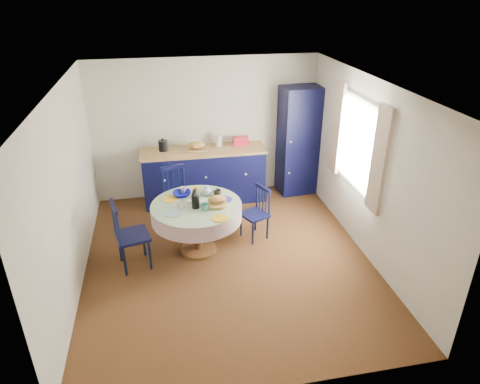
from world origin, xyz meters
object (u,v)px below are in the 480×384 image
(kitchen_counter, at_px, (204,174))
(chair_far, at_px, (177,195))
(mug_b, at_px, (205,207))
(mug_c, at_px, (217,193))
(pantry_cabinet, at_px, (299,141))
(mug_a, at_px, (181,204))
(cobalt_bowl, at_px, (182,194))
(mug_d, at_px, (183,190))
(chair_left, at_px, (129,235))
(dining_table, at_px, (197,212))
(chair_right, at_px, (256,213))

(kitchen_counter, bearing_deg, chair_far, -126.06)
(chair_far, distance_m, mug_b, 1.23)
(mug_c, bearing_deg, pantry_cabinet, 40.62)
(mug_a, relative_size, cobalt_bowl, 0.43)
(mug_d, distance_m, cobalt_bowl, 0.10)
(pantry_cabinet, bearing_deg, mug_c, -145.05)
(mug_a, bearing_deg, chair_far, 91.78)
(cobalt_bowl, bearing_deg, chair_left, -147.02)
(pantry_cabinet, distance_m, dining_table, 2.68)
(cobalt_bowl, bearing_deg, chair_right, -4.18)
(mug_a, relative_size, mug_c, 0.96)
(chair_far, xyz_separation_m, mug_c, (0.58, -0.71, 0.34))
(cobalt_bowl, bearing_deg, kitchen_counter, 70.69)
(dining_table, height_order, chair_left, dining_table)
(dining_table, distance_m, mug_c, 0.43)
(pantry_cabinet, height_order, mug_a, pantry_cabinet)
(chair_left, distance_m, chair_far, 1.33)
(kitchen_counter, height_order, dining_table, kitchen_counter)
(kitchen_counter, distance_m, cobalt_bowl, 1.47)
(mug_a, xyz_separation_m, mug_b, (0.31, -0.17, 0.01))
(dining_table, height_order, mug_a, dining_table)
(kitchen_counter, height_order, mug_b, kitchen_counter)
(mug_b, height_order, cobalt_bowl, mug_b)
(dining_table, height_order, mug_d, dining_table)
(dining_table, distance_m, mug_b, 0.28)
(dining_table, height_order, chair_right, dining_table)
(chair_left, distance_m, cobalt_bowl, 0.97)
(mug_d, bearing_deg, cobalt_bowl, -105.79)
(chair_far, height_order, mug_c, chair_far)
(chair_left, bearing_deg, mug_b, -103.77)
(mug_c, bearing_deg, kitchen_counter, 91.58)
(mug_d, bearing_deg, mug_b, -67.96)
(mug_c, bearing_deg, chair_far, 129.00)
(kitchen_counter, bearing_deg, dining_table, -99.54)
(mug_d, relative_size, cobalt_bowl, 0.37)
(pantry_cabinet, height_order, dining_table, pantry_cabinet)
(chair_far, height_order, mug_d, chair_far)
(kitchen_counter, bearing_deg, mug_b, -95.77)
(pantry_cabinet, bearing_deg, chair_right, -133.10)
(mug_b, bearing_deg, chair_left, 179.55)
(chair_left, bearing_deg, pantry_cabinet, -71.14)
(mug_b, bearing_deg, mug_d, 112.04)
(dining_table, bearing_deg, chair_left, -168.62)
(kitchen_counter, xyz_separation_m, cobalt_bowl, (-0.47, -1.35, 0.31))
(dining_table, bearing_deg, chair_right, 13.82)
(dining_table, relative_size, cobalt_bowl, 4.89)
(chair_left, height_order, mug_c, chair_left)
(mug_a, height_order, mug_c, mug_c)
(dining_table, xyz_separation_m, mug_b, (0.09, -0.20, 0.17))
(dining_table, relative_size, mug_c, 10.91)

